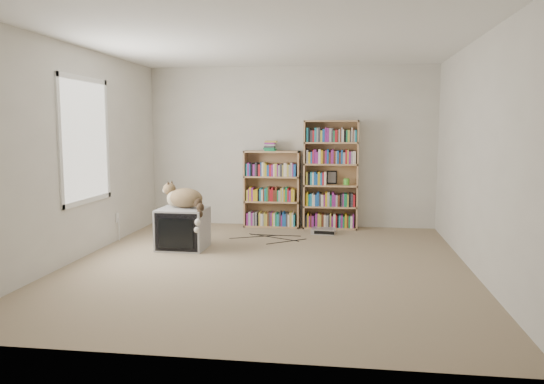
# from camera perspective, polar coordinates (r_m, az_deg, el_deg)

# --- Properties ---
(floor) EXTENTS (4.50, 5.00, 0.01)m
(floor) POSITION_cam_1_polar(r_m,az_deg,el_deg) (6.09, -0.54, -7.83)
(floor) COLOR #9F876B
(floor) RESTS_ON ground
(wall_back) EXTENTS (4.50, 0.02, 2.50)m
(wall_back) POSITION_cam_1_polar(r_m,az_deg,el_deg) (8.37, 1.99, 4.87)
(wall_back) COLOR silver
(wall_back) RESTS_ON floor
(wall_front) EXTENTS (4.50, 0.02, 2.50)m
(wall_front) POSITION_cam_1_polar(r_m,az_deg,el_deg) (3.45, -6.73, 1.88)
(wall_front) COLOR silver
(wall_front) RESTS_ON floor
(wall_left) EXTENTS (0.02, 5.00, 2.50)m
(wall_left) POSITION_cam_1_polar(r_m,az_deg,el_deg) (6.61, -20.27, 3.90)
(wall_left) COLOR silver
(wall_left) RESTS_ON floor
(wall_right) EXTENTS (0.02, 5.00, 2.50)m
(wall_right) POSITION_cam_1_polar(r_m,az_deg,el_deg) (5.99, 21.30, 3.58)
(wall_right) COLOR silver
(wall_right) RESTS_ON floor
(ceiling) EXTENTS (4.50, 5.00, 0.02)m
(ceiling) POSITION_cam_1_polar(r_m,az_deg,el_deg) (5.96, -0.57, 16.09)
(ceiling) COLOR white
(ceiling) RESTS_ON wall_back
(window) EXTENTS (0.02, 1.22, 1.52)m
(window) POSITION_cam_1_polar(r_m,az_deg,el_deg) (6.78, -19.43, 5.27)
(window) COLOR white
(window) RESTS_ON wall_left
(crt_tv) EXTENTS (0.61, 0.56, 0.52)m
(crt_tv) POSITION_cam_1_polar(r_m,az_deg,el_deg) (6.93, -9.55, -3.90)
(crt_tv) COLOR #9C9C9F
(crt_tv) RESTS_ON floor
(cat) EXTENTS (0.67, 0.61, 0.56)m
(cat) POSITION_cam_1_polar(r_m,az_deg,el_deg) (6.88, -9.13, -0.97)
(cat) COLOR #3B2718
(cat) RESTS_ON crt_tv
(bookcase_tall) EXTENTS (0.83, 0.30, 1.66)m
(bookcase_tall) POSITION_cam_1_polar(r_m,az_deg,el_deg) (8.22, 6.35, 1.61)
(bookcase_tall) COLOR tan
(bookcase_tall) RESTS_ON floor
(bookcase_short) EXTENTS (0.87, 0.30, 1.19)m
(bookcase_short) POSITION_cam_1_polar(r_m,az_deg,el_deg) (8.32, 0.02, -0.02)
(bookcase_short) COLOR tan
(bookcase_short) RESTS_ON floor
(book_stack) EXTENTS (0.19, 0.24, 0.16)m
(book_stack) POSITION_cam_1_polar(r_m,az_deg,el_deg) (8.23, -0.17, 4.99)
(book_stack) COLOR red
(book_stack) RESTS_ON bookcase_short
(green_mug) EXTENTS (0.09, 0.09, 0.10)m
(green_mug) POSITION_cam_1_polar(r_m,az_deg,el_deg) (8.20, 8.02, 1.12)
(green_mug) COLOR #54C137
(green_mug) RESTS_ON bookcase_tall
(framed_print) EXTENTS (0.16, 0.05, 0.21)m
(framed_print) POSITION_cam_1_polar(r_m,az_deg,el_deg) (8.30, 6.46, 1.58)
(framed_print) COLOR black
(framed_print) RESTS_ON bookcase_tall
(dvd_player) EXTENTS (0.37, 0.28, 0.08)m
(dvd_player) POSITION_cam_1_polar(r_m,az_deg,el_deg) (7.85, 5.56, -4.20)
(dvd_player) COLOR silver
(dvd_player) RESTS_ON floor
(wall_outlet) EXTENTS (0.01, 0.08, 0.13)m
(wall_outlet) POSITION_cam_1_polar(r_m,az_deg,el_deg) (7.61, -16.29, -2.66)
(wall_outlet) COLOR silver
(wall_outlet) RESTS_ON wall_left
(floor_cables) EXTENTS (1.20, 0.70, 0.01)m
(floor_cables) POSITION_cam_1_polar(r_m,az_deg,el_deg) (7.47, 0.35, -5.02)
(floor_cables) COLOR black
(floor_cables) RESTS_ON floor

